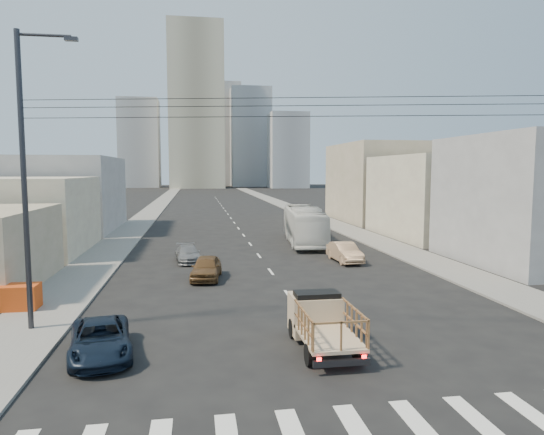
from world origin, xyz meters
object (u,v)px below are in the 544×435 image
object	(u,v)px
sedan_tan	(345,252)
navy_pickup	(100,339)
city_bus	(304,225)
crate_stack	(18,297)
streetlamp_left	(26,173)
sedan_brown	(206,268)
flatbed_pickup	(322,319)
sedan_grey	(188,254)

from	to	relation	value
sedan_tan	navy_pickup	bearing A→B (deg)	-134.30
navy_pickup	city_bus	world-z (taller)	city_bus
crate_stack	city_bus	bearing A→B (deg)	46.33
navy_pickup	crate_stack	bearing A→B (deg)	117.07
city_bus	streetlamp_left	distance (m)	27.60
sedan_tan	crate_stack	bearing A→B (deg)	-156.03
sedan_brown	crate_stack	distance (m)	10.37
flatbed_pickup	streetlamp_left	xyz separation A→B (m)	(-11.19, 3.67, 5.34)
city_bus	sedan_brown	xyz separation A→B (m)	(-9.07, -13.27, -0.96)
sedan_tan	sedan_grey	bearing A→B (deg)	168.30
navy_pickup	sedan_tan	world-z (taller)	sedan_tan
sedan_brown	streetlamp_left	size ratio (longest dim) A/B	0.34
navy_pickup	sedan_grey	size ratio (longest dim) A/B	1.10
flatbed_pickup	sedan_grey	bearing A→B (deg)	106.04
flatbed_pickup	sedan_tan	bearing A→B (deg)	69.77
flatbed_pickup	city_bus	world-z (taller)	city_bus
streetlamp_left	city_bus	bearing A→B (deg)	53.22
sedan_brown	sedan_grey	distance (m)	5.90
sedan_grey	crate_stack	world-z (taller)	crate_stack
city_bus	streetlamp_left	bearing A→B (deg)	-120.63
flatbed_pickup	sedan_tan	world-z (taller)	flatbed_pickup
sedan_brown	streetlamp_left	world-z (taller)	streetlamp_left
flatbed_pickup	navy_pickup	size ratio (longest dim) A/B	1.00
sedan_tan	sedan_grey	xyz separation A→B (m)	(-11.15, 1.72, -0.11)
navy_pickup	sedan_tan	distance (m)	21.09
crate_stack	sedan_grey	bearing A→B (deg)	55.84
navy_pickup	city_bus	size ratio (longest dim) A/B	0.37
sedan_grey	crate_stack	size ratio (longest dim) A/B	2.24
sedan_brown	flatbed_pickup	bearing A→B (deg)	-64.30
navy_pickup	streetlamp_left	bearing A→B (deg)	124.29
navy_pickup	sedan_brown	distance (m)	12.42
flatbed_pickup	crate_stack	xyz separation A→B (m)	(-12.80, 6.71, -0.40)
sedan_grey	streetlamp_left	size ratio (longest dim) A/B	0.34
sedan_brown	sedan_grey	size ratio (longest dim) A/B	1.02
streetlamp_left	crate_stack	bearing A→B (deg)	117.85
navy_pickup	sedan_tan	bearing A→B (deg)	38.17
city_bus	sedan_tan	xyz separation A→B (m)	(0.90, -9.21, -0.96)
flatbed_pickup	sedan_tan	distance (m)	17.31
navy_pickup	sedan_tan	xyz separation A→B (m)	(13.94, 15.83, 0.08)
navy_pickup	sedan_brown	world-z (taller)	sedan_brown
navy_pickup	city_bus	xyz separation A→B (m)	(13.04, 25.03, 1.04)
flatbed_pickup	sedan_brown	xyz separation A→B (m)	(-3.98, 12.18, -0.40)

